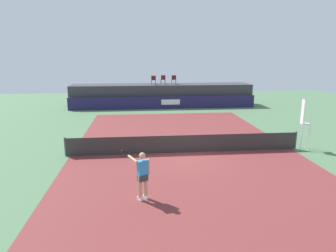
# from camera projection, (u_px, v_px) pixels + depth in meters

# --- Properties ---
(ground_plane) EXTENTS (48.00, 48.00, 0.00)m
(ground_plane) POSITION_uv_depth(u_px,v_px,m) (177.00, 138.00, 19.14)
(ground_plane) COLOR #4C704C
(court_inner) EXTENTS (12.00, 22.00, 0.00)m
(court_inner) POSITION_uv_depth(u_px,v_px,m) (185.00, 152.00, 16.24)
(court_inner) COLOR maroon
(court_inner) RESTS_ON ground
(sponsor_wall) EXTENTS (18.00, 0.22, 1.20)m
(sponsor_wall) POSITION_uv_depth(u_px,v_px,m) (163.00, 103.00, 29.17)
(sponsor_wall) COLOR #231E4C
(sponsor_wall) RESTS_ON ground
(spectator_platform) EXTENTS (18.00, 2.80, 2.20)m
(spectator_platform) POSITION_uv_depth(u_px,v_px,m) (162.00, 95.00, 30.80)
(spectator_platform) COLOR #38383D
(spectator_platform) RESTS_ON ground
(spectator_chair_far_left) EXTENTS (0.45, 0.45, 0.89)m
(spectator_chair_far_left) POSITION_uv_depth(u_px,v_px,m) (154.00, 80.00, 30.05)
(spectator_chair_far_left) COLOR #561919
(spectator_chair_far_left) RESTS_ON spectator_platform
(spectator_chair_left) EXTENTS (0.46, 0.46, 0.89)m
(spectator_chair_left) POSITION_uv_depth(u_px,v_px,m) (163.00, 79.00, 30.65)
(spectator_chair_left) COLOR #561919
(spectator_chair_left) RESTS_ON spectator_platform
(spectator_chair_center) EXTENTS (0.47, 0.47, 0.89)m
(spectator_chair_center) POSITION_uv_depth(u_px,v_px,m) (174.00, 79.00, 30.58)
(spectator_chair_center) COLOR #561919
(spectator_chair_center) RESTS_ON spectator_platform
(umpire_chair) EXTENTS (0.52, 0.52, 2.76)m
(umpire_chair) POSITION_uv_depth(u_px,v_px,m) (304.00, 121.00, 16.53)
(umpire_chair) COLOR white
(umpire_chair) RESTS_ON ground
(tennis_net) EXTENTS (12.40, 0.02, 0.95)m
(tennis_net) POSITION_uv_depth(u_px,v_px,m) (185.00, 144.00, 16.13)
(tennis_net) COLOR #2D2D2D
(tennis_net) RESTS_ON ground
(net_post_near) EXTENTS (0.10, 0.10, 1.00)m
(net_post_near) POSITION_uv_depth(u_px,v_px,m) (65.00, 147.00, 15.52)
(net_post_near) COLOR #4C4C51
(net_post_near) RESTS_ON ground
(net_post_far) EXTENTS (0.10, 0.10, 1.00)m
(net_post_far) POSITION_uv_depth(u_px,v_px,m) (296.00, 140.00, 16.73)
(net_post_far) COLOR #4C4C51
(net_post_far) RESTS_ON ground
(tennis_player) EXTENTS (1.08, 1.03, 1.77)m
(tennis_player) POSITION_uv_depth(u_px,v_px,m) (142.00, 174.00, 10.79)
(tennis_player) COLOR white
(tennis_player) RESTS_ON court_inner
(tennis_ball) EXTENTS (0.07, 0.07, 0.07)m
(tennis_ball) POSITION_uv_depth(u_px,v_px,m) (165.00, 149.00, 16.75)
(tennis_ball) COLOR #D8EA33
(tennis_ball) RESTS_ON court_inner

